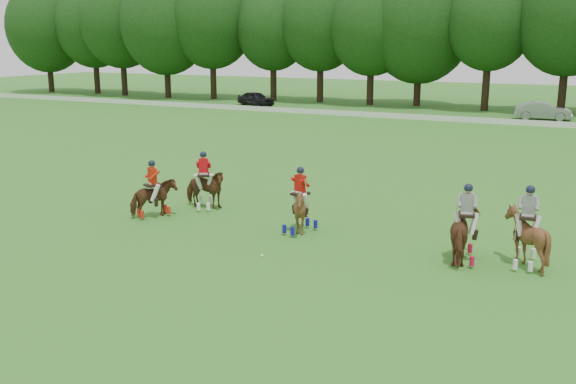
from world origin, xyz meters
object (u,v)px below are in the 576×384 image
at_px(car_mid, 543,111).
at_px(polo_ball, 262,256).
at_px(polo_red_c, 300,209).
at_px(polo_red_b, 204,188).
at_px(polo_red_a, 153,197).
at_px(polo_stripe_b, 526,237).
at_px(car_left, 256,99).
at_px(polo_stripe_a, 465,234).

xyz_separation_m(car_mid, polo_ball, (-4.06, -41.05, -0.70)).
relative_size(polo_red_c, polo_ball, 25.49).
relative_size(polo_red_b, polo_ball, 25.09).
height_order(polo_red_a, polo_ball, polo_red_a).
xyz_separation_m(polo_red_a, polo_ball, (5.79, -2.19, -0.72)).
xyz_separation_m(polo_red_c, polo_stripe_b, (7.27, -0.08, 0.05)).
relative_size(car_left, car_mid, 0.93).
xyz_separation_m(polo_red_a, polo_red_b, (0.96, 1.92, 0.04)).
distance_m(polo_red_a, polo_red_b, 2.15).
bearing_deg(polo_red_a, polo_stripe_a, 0.97).
height_order(car_mid, polo_stripe_b, polo_stripe_b).
relative_size(polo_red_b, polo_stripe_b, 0.94).
bearing_deg(polo_stripe_b, car_mid, 94.70).
height_order(polo_red_c, polo_ball, polo_red_c).
relative_size(car_left, polo_red_b, 1.85).
bearing_deg(polo_red_b, polo_red_a, -116.64).
xyz_separation_m(polo_red_a, polo_stripe_a, (11.34, 0.19, 0.09)).
bearing_deg(polo_red_b, car_mid, 76.48).
relative_size(car_mid, polo_stripe_b, 1.88).
xyz_separation_m(polo_red_b, polo_red_c, (4.76, -1.29, 0.02)).
bearing_deg(polo_red_b, polo_stripe_b, -6.50).
xyz_separation_m(car_left, polo_red_b, (18.49, -36.94, 0.09)).
xyz_separation_m(car_left, polo_stripe_a, (28.87, -38.67, 0.15)).
bearing_deg(polo_stripe_a, polo_red_a, -179.03).
height_order(car_mid, polo_red_a, polo_red_a).
bearing_deg(polo_stripe_a, car_mid, 92.21).
distance_m(car_left, car_mid, 27.37).
distance_m(car_left, polo_stripe_a, 48.26).
height_order(car_mid, polo_red_c, polo_red_c).
xyz_separation_m(polo_stripe_b, polo_ball, (-7.21, -2.74, -0.83)).
bearing_deg(car_left, polo_red_b, -136.93).
xyz_separation_m(car_mid, polo_red_c, (-4.12, -38.23, 0.08)).
relative_size(car_mid, polo_red_a, 2.09).
xyz_separation_m(polo_red_b, polo_stripe_a, (10.37, -1.73, 0.05)).
bearing_deg(polo_stripe_b, polo_red_a, -177.57).
relative_size(car_left, polo_stripe_b, 1.74).
relative_size(polo_stripe_a, polo_stripe_b, 0.98).
xyz_separation_m(polo_red_c, polo_ball, (0.06, -2.82, -0.78)).
xyz_separation_m(car_left, polo_red_a, (17.53, -38.87, 0.05)).
bearing_deg(car_left, car_mid, -73.52).
bearing_deg(polo_ball, car_left, 119.60).
height_order(car_mid, polo_stripe_a, polo_stripe_a).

